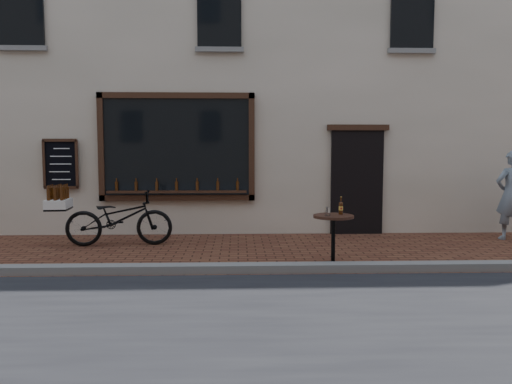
{
  "coord_description": "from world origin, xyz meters",
  "views": [
    {
      "loc": [
        -0.62,
        -7.03,
        1.82
      ],
      "look_at": [
        -0.33,
        1.2,
        1.1
      ],
      "focal_mm": 35.0,
      "sensor_mm": 36.0,
      "label": 1
    }
  ],
  "objects": [
    {
      "name": "pedestrian",
      "position": [
        4.83,
        2.68,
        0.9
      ],
      "size": [
        0.68,
        0.48,
        1.79
      ],
      "primitive_type": "imported",
      "rotation": [
        0.0,
        0.0,
        3.22
      ],
      "color": "slate",
      "rests_on": "ground"
    },
    {
      "name": "ground",
      "position": [
        0.0,
        0.0,
        0.0
      ],
      "size": [
        90.0,
        90.0,
        0.0
      ],
      "primitive_type": "plane",
      "color": "#53291A",
      "rests_on": "ground"
    },
    {
      "name": "bistro_table",
      "position": [
        0.85,
        0.52,
        0.57
      ],
      "size": [
        0.62,
        0.62,
        1.07
      ],
      "color": "black",
      "rests_on": "ground"
    },
    {
      "name": "shop_building",
      "position": [
        0.0,
        6.5,
        5.0
      ],
      "size": [
        28.0,
        6.2,
        10.0
      ],
      "color": "beige",
      "rests_on": "ground"
    },
    {
      "name": "cargo_bicycle",
      "position": [
        -2.9,
        2.31,
        0.53
      ],
      "size": [
        2.31,
        0.85,
        1.1
      ],
      "rotation": [
        0.0,
        0.0,
        1.66
      ],
      "color": "black",
      "rests_on": "ground"
    },
    {
      "name": "kerb",
      "position": [
        0.0,
        0.2,
        0.06
      ],
      "size": [
        90.0,
        0.25,
        0.12
      ],
      "primitive_type": "cube",
      "color": "slate",
      "rests_on": "ground"
    }
  ]
}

